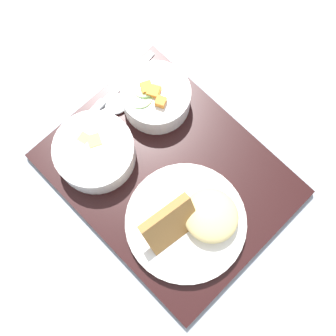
{
  "coord_description": "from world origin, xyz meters",
  "views": [
    {
      "loc": [
        0.15,
        -0.12,
        0.69
      ],
      "look_at": [
        0.0,
        0.0,
        0.04
      ],
      "focal_mm": 45.0,
      "sensor_mm": 36.0,
      "label": 1
    }
  ],
  "objects_px": {
    "bowl_salad": "(156,97)",
    "bowl_soup": "(95,152)",
    "spoon": "(108,110)",
    "plate_main": "(190,222)",
    "knife": "(104,102)"
  },
  "relations": [
    {
      "from": "bowl_salad",
      "to": "bowl_soup",
      "type": "height_order",
      "value": "bowl_salad"
    },
    {
      "from": "bowl_soup",
      "to": "spoon",
      "type": "height_order",
      "value": "bowl_soup"
    },
    {
      "from": "bowl_soup",
      "to": "plate_main",
      "type": "relative_size",
      "value": 0.68
    },
    {
      "from": "plate_main",
      "to": "knife",
      "type": "xyz_separation_m",
      "value": [
        -0.26,
        0.03,
        -0.01
      ]
    },
    {
      "from": "spoon",
      "to": "knife",
      "type": "bearing_deg",
      "value": 80.12
    },
    {
      "from": "bowl_salad",
      "to": "spoon",
      "type": "xyz_separation_m",
      "value": [
        -0.04,
        -0.07,
        -0.02
      ]
    },
    {
      "from": "bowl_soup",
      "to": "knife",
      "type": "distance_m",
      "value": 0.1
    },
    {
      "from": "spoon",
      "to": "bowl_soup",
      "type": "bearing_deg",
      "value": -138.65
    },
    {
      "from": "bowl_soup",
      "to": "spoon",
      "type": "distance_m",
      "value": 0.09
    },
    {
      "from": "plate_main",
      "to": "knife",
      "type": "height_order",
      "value": "plate_main"
    },
    {
      "from": "bowl_salad",
      "to": "plate_main",
      "type": "height_order",
      "value": "plate_main"
    },
    {
      "from": "bowl_salad",
      "to": "knife",
      "type": "distance_m",
      "value": 0.09
    },
    {
      "from": "bowl_soup",
      "to": "knife",
      "type": "xyz_separation_m",
      "value": [
        -0.07,
        0.07,
        -0.02
      ]
    },
    {
      "from": "bowl_salad",
      "to": "plate_main",
      "type": "bearing_deg",
      "value": -25.59
    },
    {
      "from": "bowl_soup",
      "to": "spoon",
      "type": "relative_size",
      "value": 1.0
    }
  ]
}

